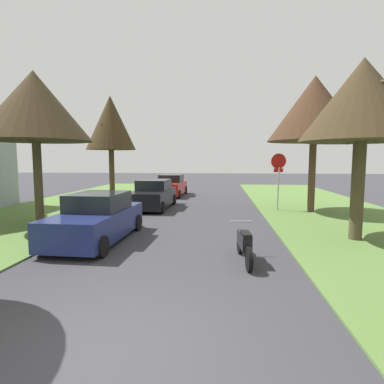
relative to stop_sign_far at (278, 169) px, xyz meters
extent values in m
plane|color=#38383D|center=(-4.54, -12.66, -2.19)|extent=(120.00, 120.00, 0.00)
cylinder|color=#9EA0A5|center=(0.00, -0.10, -1.02)|extent=(0.07, 0.29, 2.25)
cylinder|color=white|center=(0.00, 0.04, 0.42)|extent=(0.81, 0.16, 0.80)
cylinder|color=red|center=(0.00, 0.04, 0.42)|extent=(0.77, 0.17, 0.76)
cube|color=red|center=(0.00, 0.00, -0.05)|extent=(0.48, 0.09, 0.20)
cylinder|color=#4C412A|center=(1.51, -5.87, -0.53)|extent=(0.41, 0.41, 3.21)
cone|color=#3D301E|center=(1.51, -5.87, 2.38)|extent=(3.87, 3.87, 2.62)
cylinder|color=#4C412A|center=(1.95, -6.04, 1.94)|extent=(0.58, 1.11, 1.83)
cylinder|color=#4C412A|center=(1.33, -5.48, 1.66)|extent=(0.99, 0.58, 1.28)
cylinder|color=#4C412A|center=(1.77, -5.42, 1.41)|extent=(1.07, 0.73, 0.84)
cylinder|color=brown|center=(1.64, -0.20, -0.36)|extent=(0.34, 0.34, 3.56)
cone|color=#432D1C|center=(1.64, -0.20, 3.02)|extent=(4.57, 4.57, 3.21)
cylinder|color=brown|center=(2.28, -0.39, 1.97)|extent=(0.55, 1.43, 1.22)
cylinder|color=brown|center=(1.06, -0.40, 2.15)|extent=(0.59, 1.31, 1.56)
cylinder|color=#4B402B|center=(-10.17, -4.80, -0.46)|extent=(0.32, 0.32, 3.36)
cone|color=#3C301E|center=(-10.17, -4.80, 2.56)|extent=(4.26, 4.26, 2.68)
cylinder|color=#4B402B|center=(-9.69, -4.71, 1.80)|extent=(0.34, 1.10, 1.26)
cylinder|color=#4B402B|center=(-10.56, -5.33, 1.72)|extent=(1.23, 0.95, 1.12)
cylinder|color=#4B402B|center=(-10.00, -4.24, 1.74)|extent=(1.25, 0.52, 1.15)
cylinder|color=#4B3E24|center=(-9.67, 2.15, -0.51)|extent=(0.32, 0.32, 3.26)
cone|color=#3C2E19|center=(-9.67, 2.15, 2.74)|extent=(2.97, 2.97, 3.24)
cylinder|color=#4B3E24|center=(-9.43, 1.63, 1.84)|extent=(1.20, 0.65, 1.54)
cylinder|color=#4B3E24|center=(-10.14, 2.09, 1.91)|extent=(0.29, 1.08, 1.66)
cube|color=navy|center=(-7.01, -6.73, -1.60)|extent=(1.94, 4.45, 0.85)
cube|color=black|center=(-7.01, -6.51, -0.89)|extent=(1.65, 2.07, 0.56)
cylinder|color=black|center=(-6.19, -8.40, -1.89)|extent=(0.22, 0.61, 0.60)
cylinder|color=black|center=(-7.93, -8.36, -1.89)|extent=(0.22, 0.61, 0.60)
cylinder|color=black|center=(-6.10, -5.10, -1.89)|extent=(0.22, 0.61, 0.60)
cylinder|color=black|center=(-7.84, -5.06, -1.89)|extent=(0.22, 0.61, 0.60)
cube|color=black|center=(-6.70, 0.36, -1.60)|extent=(1.94, 4.45, 0.85)
cube|color=black|center=(-6.70, 0.58, -0.89)|extent=(1.65, 2.07, 0.56)
cylinder|color=black|center=(-5.88, -1.32, -1.89)|extent=(0.22, 0.61, 0.60)
cylinder|color=black|center=(-7.61, -1.27, -1.89)|extent=(0.22, 0.61, 0.60)
cylinder|color=black|center=(-5.79, 1.98, -1.89)|extent=(0.22, 0.61, 0.60)
cylinder|color=black|center=(-7.53, 2.03, -1.89)|extent=(0.22, 0.61, 0.60)
cube|color=red|center=(-6.71, 6.53, -1.60)|extent=(1.94, 4.45, 0.85)
cube|color=black|center=(-6.70, 6.75, -0.89)|extent=(1.65, 2.07, 0.56)
cylinder|color=black|center=(-5.88, 4.86, -1.89)|extent=(0.22, 0.61, 0.60)
cylinder|color=black|center=(-7.62, 4.91, -1.89)|extent=(0.22, 0.61, 0.60)
cylinder|color=black|center=(-5.80, 8.16, -1.89)|extent=(0.22, 0.61, 0.60)
cylinder|color=black|center=(-7.54, 8.21, -1.89)|extent=(0.22, 0.61, 0.60)
cylinder|color=black|center=(-2.39, -7.69, -1.89)|extent=(0.15, 0.61, 0.60)
cylinder|color=black|center=(-2.26, -9.13, -1.89)|extent=(0.15, 0.61, 0.60)
cube|color=black|center=(-2.33, -8.41, -1.61)|extent=(0.33, 1.03, 0.36)
cube|color=black|center=(-2.30, -8.66, -1.41)|extent=(0.27, 0.58, 0.12)
cylinder|color=#9EA0A5|center=(-2.38, -7.79, -1.24)|extent=(0.60, 0.09, 0.04)
camera|label=1|loc=(-2.94, -16.43, 0.47)|focal=29.02mm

